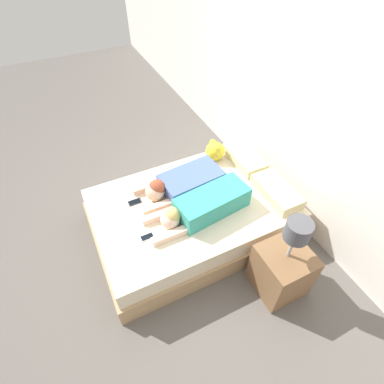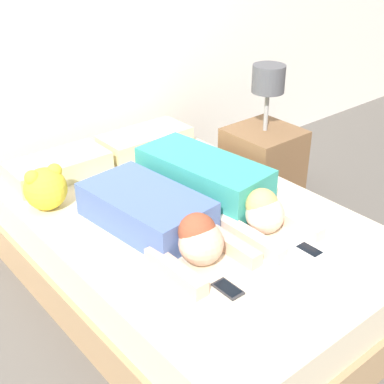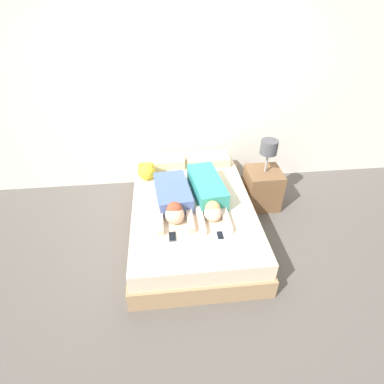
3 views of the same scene
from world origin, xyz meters
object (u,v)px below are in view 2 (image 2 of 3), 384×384
cell_phone_left (228,289)px  plush_toy (45,188)px  bed (192,253)px  nightstand (263,160)px  person_left (160,217)px  pillow_head_right (145,141)px  person_right (216,185)px  pillow_head_left (59,167)px  cell_phone_right (309,250)px

cell_phone_left → plush_toy: size_ratio=0.57×
bed → cell_phone_left: cell_phone_left is taller
cell_phone_left → nightstand: 1.63m
person_left → nightstand: (1.24, 0.47, -0.24)m
cell_phone_left → nightstand: size_ratio=0.14×
pillow_head_right → nightstand: 0.84m
person_right → pillow_head_left: bearing=121.4°
bed → pillow_head_right: size_ratio=3.63×
pillow_head_right → cell_phone_right: size_ratio=4.30×
pillow_head_right → cell_phone_right: pillow_head_right is taller
cell_phone_right → pillow_head_right: bearing=86.6°
person_left → plush_toy: (-0.32, 0.59, 0.03)m
person_left → nightstand: 1.35m
pillow_head_right → person_right: bearing=-98.4°
person_left → nightstand: size_ratio=1.00×
cell_phone_left → nightstand: nightstand is taller
person_right → cell_phone_right: (0.04, -0.63, -0.11)m
cell_phone_right → nightstand: size_ratio=0.14×
cell_phone_left → person_right: bearing=52.3°
pillow_head_right → plush_toy: size_ratio=2.44×
pillow_head_left → cell_phone_left: bearing=-87.9°
cell_phone_right → pillow_head_left: bearing=110.5°
pillow_head_left → person_left: (0.09, -0.89, 0.03)m
nightstand → cell_phone_left: bearing=-141.9°
pillow_head_right → cell_phone_left: pillow_head_right is taller
pillow_head_left → cell_phone_right: 1.56m
pillow_head_right → cell_phone_left: (-0.58, -1.42, -0.06)m
bed → person_right: person_right is taller
person_right → cell_phone_left: (-0.45, -0.59, -0.11)m
pillow_head_right → plush_toy: 0.90m
person_right → cell_phone_left: size_ratio=8.09×
pillow_head_left → pillow_head_right: bearing=0.0°
bed → nightstand: bearing=23.8°
person_left → person_right: (0.41, 0.05, 0.02)m
pillow_head_left → person_right: bearing=-58.6°
cell_phone_right → plush_toy: size_ratio=0.57×
pillow_head_right → cell_phone_left: 1.54m
pillow_head_left → cell_phone_right: (0.55, -1.46, -0.06)m
person_left → pillow_head_left: bearing=96.1°
bed → cell_phone_left: (-0.26, -0.56, 0.24)m
person_left → nightstand: nightstand is taller
person_right → nightstand: bearing=26.8°
pillow_head_right → person_right: person_right is taller
pillow_head_left → person_right: person_right is taller
cell_phone_right → person_right: bearing=93.4°
person_right → plush_toy: bearing=143.4°
cell_phone_left → cell_phone_right: size_ratio=1.00×
person_right → nightstand: nightstand is taller
person_left → cell_phone_right: person_left is taller
cell_phone_left → pillow_head_left: bearing=92.1°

